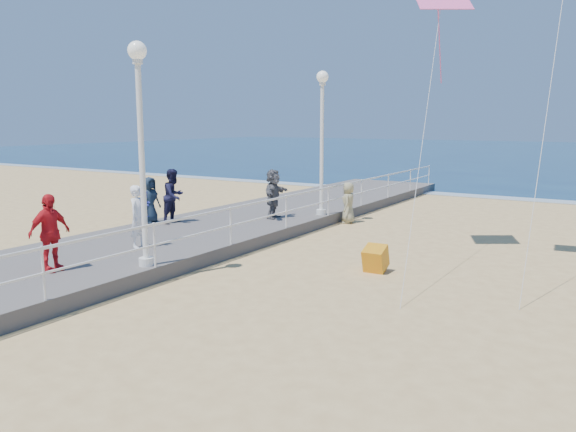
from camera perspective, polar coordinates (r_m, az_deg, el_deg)
The scene contains 14 objects.
ground at distance 11.28m, azimuth 5.56°, elevation -10.61°, with size 160.00×160.00×0.00m, color #D8B471.
surf_line at distance 30.63m, azimuth 22.79°, elevation 1.58°, with size 160.00×1.20×0.04m, color silver.
boardwalk at distance 15.86m, azimuth -19.60°, elevation -4.43°, with size 5.00×44.00×0.40m, color slate.
railing at distance 13.84m, azimuth -13.46°, elevation -1.68°, with size 0.05×42.00×0.55m.
lamp_post_mid at distance 13.80m, azimuth -14.74°, elevation 8.33°, with size 0.44×0.44×5.32m.
lamp_post_far at distance 21.05m, azimuth 3.47°, elevation 8.94°, with size 0.44×0.44×5.32m.
woman_holding_toddler at distance 16.15m, azimuth -14.95°, elevation -0.06°, with size 0.64×0.42×1.75m, color white.
toddler_held at distance 16.09m, azimuth -14.25°, elevation 1.18°, with size 0.36×0.28×0.74m, color #363FCB.
spectator_3 at distance 14.25m, azimuth -23.06°, elevation -1.58°, with size 1.08×0.45×1.84m, color red.
spectator_4 at distance 20.06m, azimuth -13.86°, elevation 1.60°, with size 0.78×0.51×1.60m, color #1B2A3C.
spectator_5 at distance 20.40m, azimuth -1.50°, elevation 2.27°, with size 1.67×0.53×1.80m, color #545459.
spectator_7 at distance 19.86m, azimuth -11.53°, elevation 2.01°, with size 0.91×0.71×1.88m, color #181733.
beach_walker_c at distance 21.75m, azimuth 6.14°, elevation 1.34°, with size 0.78×0.51×1.59m, color #99926A.
box_kite at distance 14.84m, azimuth 8.87°, elevation -4.53°, with size 0.55×0.55×0.60m, color #D8560C.
Camera 1 is at (4.63, -9.53, 3.88)m, focal length 35.00 mm.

